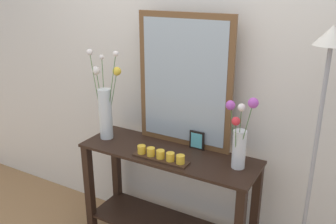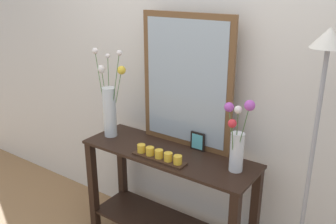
# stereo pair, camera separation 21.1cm
# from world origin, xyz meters

# --- Properties ---
(wall_back) EXTENTS (6.40, 0.08, 2.70)m
(wall_back) POSITION_xyz_m (0.00, 0.33, 1.35)
(wall_back) COLOR silver
(wall_back) RESTS_ON ground
(console_table) EXTENTS (1.26, 0.41, 0.83)m
(console_table) POSITION_xyz_m (0.00, 0.00, 0.50)
(console_table) COLOR black
(console_table) RESTS_ON ground
(mirror_leaning) EXTENTS (0.70, 0.03, 0.92)m
(mirror_leaning) POSITION_xyz_m (0.03, 0.18, 1.29)
(mirror_leaning) COLOR brown
(mirror_leaning) RESTS_ON console_table
(tall_vase_left) EXTENTS (0.25, 0.17, 0.66)m
(tall_vase_left) POSITION_xyz_m (-0.52, -0.00, 1.07)
(tall_vase_left) COLOR silver
(tall_vase_left) RESTS_ON console_table
(vase_right) EXTENTS (0.23, 0.18, 0.49)m
(vase_right) POSITION_xyz_m (0.49, 0.02, 1.03)
(vase_right) COLOR silver
(vase_right) RESTS_ON console_table
(candle_tray) EXTENTS (0.39, 0.09, 0.07)m
(candle_tray) POSITION_xyz_m (0.01, -0.12, 0.85)
(candle_tray) COLOR #382316
(candle_tray) RESTS_ON console_table
(picture_frame_small) EXTENTS (0.11, 0.01, 0.13)m
(picture_frame_small) POSITION_xyz_m (0.15, 0.15, 0.89)
(picture_frame_small) COLOR black
(picture_frame_small) RESTS_ON console_table
(floor_lamp) EXTENTS (0.24, 0.24, 1.73)m
(floor_lamp) POSITION_xyz_m (0.93, 0.01, 1.17)
(floor_lamp) COLOR #9E9EA3
(floor_lamp) RESTS_ON ground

